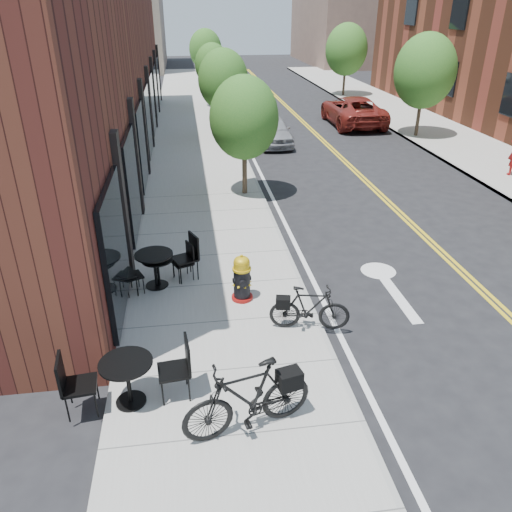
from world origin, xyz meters
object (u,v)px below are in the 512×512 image
bistro_set_a (128,376)px  parked_car_a (272,130)px  fire_hydrant (242,278)px  bistro_set_b (158,268)px  bicycle_left (248,398)px  parked_car_b (245,108)px  parked_car_c (244,93)px  bicycle_right (310,308)px  bistro_set_c (155,265)px  parked_car_far (353,111)px

bistro_set_a → parked_car_a: (5.08, 16.36, -0.01)m
fire_hydrant → bistro_set_b: fire_hydrant is taller
bistro_set_a → parked_car_a: 17.13m
bicycle_left → parked_car_b: size_ratio=0.42×
parked_car_c → bistro_set_a: bearing=-105.1°
bicycle_right → parked_car_b: bearing=8.4°
parked_car_a → bistro_set_a: bearing=-108.2°
parked_car_a → parked_car_b: bearing=97.4°
bicycle_right → bistro_set_c: size_ratio=0.78×
bistro_set_b → parked_car_a: parked_car_a is taller
fire_hydrant → bicycle_left: 3.71m
bicycle_right → parked_car_a: 14.88m
bistro_set_a → bicycle_right: bearing=19.8°
parked_car_far → parked_car_a: bearing=36.0°
fire_hydrant → parked_car_c: 23.92m
bicycle_right → parked_car_b: size_ratio=0.32×
bicycle_left → bistro_set_c: bearing=-175.1°
bicycle_left → parked_car_far: size_ratio=0.37×
bicycle_left → parked_car_a: bicycle_left is taller
bicycle_left → bistro_set_b: bearing=-175.9°
bistro_set_b → bicycle_left: bearing=-94.7°
bicycle_left → bistro_set_c: (-1.51, 4.51, -0.07)m
parked_car_b → bistro_set_c: bearing=-96.1°
fire_hydrant → parked_car_a: 13.80m
bicycle_left → bistro_set_a: 1.97m
bistro_set_c → parked_car_b: (4.12, 17.33, 0.14)m
bistro_set_c → parked_car_c: parked_car_c is taller
parked_car_far → bicycle_right: bearing=71.0°
parked_car_c → bicycle_right: bearing=-98.3°
bicycle_left → parked_car_a: size_ratio=0.54×
parked_car_b → bicycle_right: bearing=-86.0°
bistro_set_b → parked_car_b: parked_car_b is taller
parked_car_b → parked_car_c: size_ratio=1.00×
bistro_set_a → bistro_set_c: bearing=79.8°
bicycle_right → bistro_set_a: (-3.30, -1.59, 0.06)m
bicycle_right → bistro_set_b: bearing=66.1°
bistro_set_b → bistro_set_c: bearing=172.4°
bistro_set_b → parked_car_c: 23.40m
bicycle_right → parked_car_a: bearing=4.8°
parked_car_a → bistro_set_b: bearing=-111.5°
fire_hydrant → bicycle_right: 1.74m
bistro_set_a → parked_car_c: size_ratio=0.40×
fire_hydrant → parked_car_b: size_ratio=0.22×
parked_car_c → parked_car_far: parked_car_far is taller
bistro_set_c → parked_car_far: bearing=36.1°
fire_hydrant → parked_car_b: (2.27, 18.14, 0.18)m
fire_hydrant → parked_car_a: parked_car_a is taller
fire_hydrant → bistro_set_b: bearing=140.8°
fire_hydrant → parked_car_b: 18.28m
fire_hydrant → bicycle_left: (-0.34, -3.70, 0.10)m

